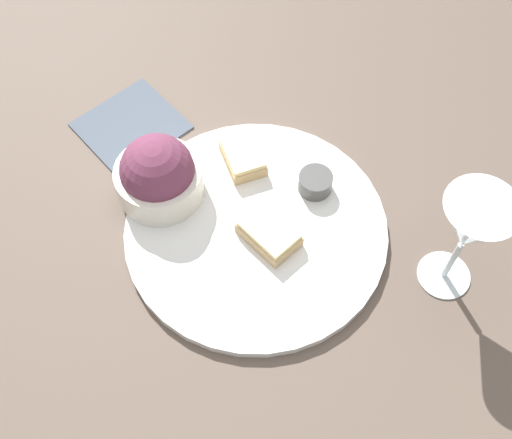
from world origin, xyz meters
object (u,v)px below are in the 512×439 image
(cheese_toast_near, at_px, (269,234))
(cheese_toast_far, at_px, (243,157))
(sauce_ramekin, at_px, (315,182))
(salad_bowl, at_px, (158,175))
(wine_glass, at_px, (470,229))
(napkin, at_px, (131,125))

(cheese_toast_near, xyz_separation_m, cheese_toast_far, (-0.13, 0.02, 0.00))
(sauce_ramekin, bearing_deg, salad_bowl, -115.40)
(cheese_toast_near, distance_m, cheese_toast_far, 0.13)
(salad_bowl, distance_m, cheese_toast_far, 0.13)
(cheese_toast_near, relative_size, cheese_toast_far, 1.20)
(salad_bowl, xyz_separation_m, cheese_toast_near, (0.14, 0.10, -0.03))
(sauce_ramekin, distance_m, wine_glass, 0.23)
(wine_glass, bearing_deg, salad_bowl, -134.99)
(cheese_toast_far, relative_size, wine_glass, 0.43)
(salad_bowl, bearing_deg, sauce_ramekin, 64.60)
(cheese_toast_far, bearing_deg, cheese_toast_near, -10.97)
(cheese_toast_near, relative_size, wine_glass, 0.52)
(sauce_ramekin, bearing_deg, cheese_toast_far, -140.47)
(sauce_ramekin, xyz_separation_m, wine_glass, (0.19, 0.09, 0.10))
(wine_glass, bearing_deg, napkin, -146.66)
(sauce_ramekin, relative_size, wine_glass, 0.27)
(sauce_ramekin, height_order, wine_glass, wine_glass)
(salad_bowl, distance_m, napkin, 0.15)
(napkin, bearing_deg, salad_bowl, -2.12)
(cheese_toast_near, bearing_deg, salad_bowl, -143.73)
(salad_bowl, distance_m, wine_glass, 0.41)
(sauce_ramekin, bearing_deg, cheese_toast_near, -65.70)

